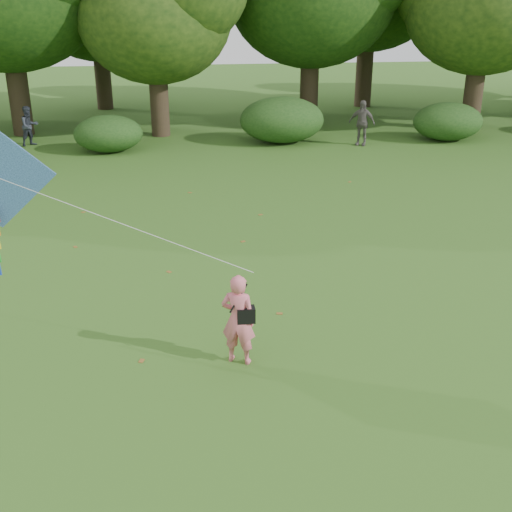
{
  "coord_description": "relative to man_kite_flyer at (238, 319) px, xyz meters",
  "views": [
    {
      "loc": [
        -1.6,
        -8.35,
        5.79
      ],
      "look_at": [
        -0.21,
        2.0,
        1.5
      ],
      "focal_mm": 45.0,
      "sensor_mm": 36.0,
      "label": 1
    }
  ],
  "objects": [
    {
      "name": "ground",
      "position": [
        0.64,
        -1.0,
        -0.8
      ],
      "size": [
        100.0,
        100.0,
        0.0
      ],
      "primitive_type": "plane",
      "color": "#265114",
      "rests_on": "ground"
    },
    {
      "name": "bystander_right",
      "position": [
        6.77,
        15.96,
        0.11
      ],
      "size": [
        1.15,
        0.91,
        1.82
      ],
      "primitive_type": "imported",
      "rotation": [
        0.0,
        0.0,
        -0.51
      ],
      "color": "#625A57",
      "rests_on": "ground"
    },
    {
      "name": "crossbody_bag",
      "position": [
        0.12,
        -0.03,
        0.11
      ],
      "size": [
        0.43,
        0.2,
        0.67
      ],
      "color": "black",
      "rests_on": "ground"
    },
    {
      "name": "shrub_band",
      "position": [
        -0.08,
        16.6,
        0.06
      ],
      "size": [
        39.15,
        3.22,
        1.88
      ],
      "color": "#264919",
      "rests_on": "ground"
    },
    {
      "name": "man_kite_flyer",
      "position": [
        0.0,
        0.0,
        0.0
      ],
      "size": [
        0.69,
        0.58,
        1.6
      ],
      "primitive_type": "imported",
      "rotation": [
        0.0,
        0.0,
        2.74
      ],
      "color": "#E56C7C",
      "rests_on": "ground"
    },
    {
      "name": "bystander_left",
      "position": [
        -6.62,
        17.68,
        -0.0
      ],
      "size": [
        0.98,
        0.96,
        1.59
      ],
      "primitive_type": "imported",
      "rotation": [
        0.0,
        0.0,
        0.73
      ],
      "color": "#2B303A",
      "rests_on": "ground"
    },
    {
      "name": "fallen_leaves",
      "position": [
        0.1,
        4.95,
        -0.79
      ],
      "size": [
        8.52,
        15.2,
        0.01
      ],
      "color": "brown",
      "rests_on": "ground"
    }
  ]
}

